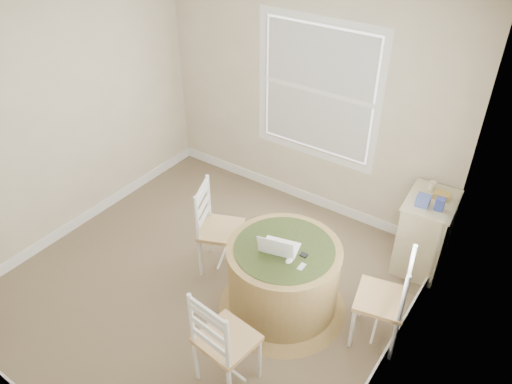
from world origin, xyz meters
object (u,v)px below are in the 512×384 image
Objects in this scene: round_table at (283,276)px; corner_chest at (424,233)px; laptop at (279,248)px; chair_near at (227,339)px; chair_right at (381,299)px; chair_left at (221,229)px.

round_table is 1.54m from corner_chest.
laptop reaches higher than corner_chest.
chair_right is (0.81, 1.06, 0.00)m from chair_near.
chair_right is (0.85, 0.17, 0.08)m from round_table.
laptop is at bearing -127.34° from corner_chest.
chair_right reaches higher than corner_chest.
chair_near reaches higher than corner_chest.
chair_near is 1.33m from chair_right.
chair_right is at bearing 179.64° from laptop.
corner_chest is at bearing 55.57° from round_table.
chair_right reaches higher than laptop.
corner_chest is (1.64, 1.17, -0.06)m from chair_left.
chair_near is 2.55× the size of laptop.
laptop is 0.46× the size of corner_chest.
chair_left is 0.84m from laptop.
corner_chest is at bearing -136.94° from laptop.
chair_left is at bearing -43.55° from chair_near.
laptop is (-0.07, 0.84, 0.28)m from chair_near.
chair_left is (-0.80, 0.13, 0.08)m from round_table.
laptop is at bearing -88.90° from chair_right.
round_table is at bearing -133.57° from laptop.
chair_near is 0.89m from laptop.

